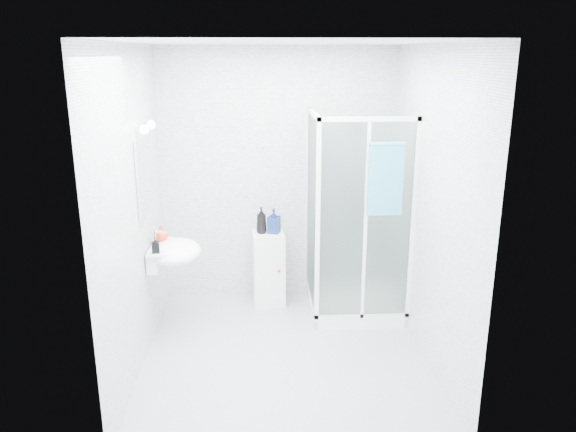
{
  "coord_description": "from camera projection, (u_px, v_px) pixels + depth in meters",
  "views": [
    {
      "loc": [
        -0.2,
        -4.35,
        2.53
      ],
      "look_at": [
        0.05,
        0.35,
        1.15
      ],
      "focal_mm": 35.0,
      "sensor_mm": 36.0,
      "label": 1
    }
  ],
  "objects": [
    {
      "name": "soap_dispenser_orange",
      "position": [
        161.0,
        234.0,
        5.1
      ],
      "size": [
        0.15,
        0.15,
        0.16
      ],
      "primitive_type": "imported",
      "rotation": [
        0.0,
        0.0,
        0.2
      ],
      "color": "red",
      "rests_on": "wall_basin"
    },
    {
      "name": "shower_enclosure",
      "position": [
        348.0,
        271.0,
        5.54
      ],
      "size": [
        0.9,
        0.95,
        2.0
      ],
      "color": "white",
      "rests_on": "ground"
    },
    {
      "name": "soap_dispenser_black",
      "position": [
        156.0,
        245.0,
        4.83
      ],
      "size": [
        0.07,
        0.07,
        0.14
      ],
      "primitive_type": "imported",
      "rotation": [
        0.0,
        0.0,
        0.14
      ],
      "color": "black",
      "rests_on": "wall_basin"
    },
    {
      "name": "wall_hooks",
      "position": [
        253.0,
        146.0,
        5.63
      ],
      "size": [
        0.23,
        0.06,
        0.03
      ],
      "color": "silver",
      "rests_on": "room"
    },
    {
      "name": "vanity_lights",
      "position": [
        147.0,
        127.0,
        4.73
      ],
      "size": [
        0.1,
        0.4,
        0.08
      ],
      "color": "silver",
      "rests_on": "room"
    },
    {
      "name": "wall_basin",
      "position": [
        173.0,
        252.0,
        5.05
      ],
      "size": [
        0.46,
        0.56,
        0.35
      ],
      "color": "white",
      "rests_on": "ground"
    },
    {
      "name": "room",
      "position": [
        284.0,
        210.0,
        4.53
      ],
      "size": [
        2.4,
        2.6,
        2.6
      ],
      "color": "silver",
      "rests_on": "ground"
    },
    {
      "name": "hand_towel",
      "position": [
        386.0,
        177.0,
        4.87
      ],
      "size": [
        0.31,
        0.04,
        0.65
      ],
      "color": "#3196BC",
      "rests_on": "shower_enclosure"
    },
    {
      "name": "shampoo_bottle_a",
      "position": [
        261.0,
        220.0,
        5.65
      ],
      "size": [
        0.12,
        0.12,
        0.27
      ],
      "primitive_type": "imported",
      "rotation": [
        0.0,
        0.0,
        -0.12
      ],
      "color": "black",
      "rests_on": "storage_cabinet"
    },
    {
      "name": "shampoo_bottle_b",
      "position": [
        274.0,
        221.0,
        5.66
      ],
      "size": [
        0.14,
        0.15,
        0.25
      ],
      "primitive_type": "imported",
      "rotation": [
        0.0,
        0.0,
        -0.34
      ],
      "color": "#0D2251",
      "rests_on": "storage_cabinet"
    },
    {
      "name": "storage_cabinet",
      "position": [
        269.0,
        268.0,
        5.79
      ],
      "size": [
        0.34,
        0.35,
        0.77
      ],
      "rotation": [
        0.0,
        0.0,
        0.07
      ],
      "color": "white",
      "rests_on": "ground"
    },
    {
      "name": "mirror",
      "position": [
        145.0,
        176.0,
        4.84
      ],
      "size": [
        0.02,
        0.6,
        0.7
      ],
      "primitive_type": "cube",
      "color": "white",
      "rests_on": "room"
    }
  ]
}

